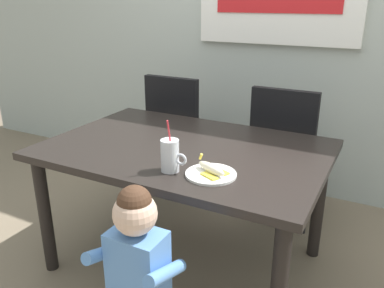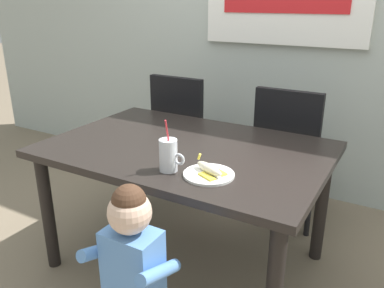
{
  "view_description": "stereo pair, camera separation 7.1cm",
  "coord_description": "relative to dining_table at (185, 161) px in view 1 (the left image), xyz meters",
  "views": [
    {
      "loc": [
        0.95,
        -1.73,
        1.48
      ],
      "look_at": [
        0.09,
        -0.1,
        0.8
      ],
      "focal_mm": 36.78,
      "sensor_mm": 36.0,
      "label": 1
    },
    {
      "loc": [
        1.01,
        -1.7,
        1.48
      ],
      "look_at": [
        0.09,
        -0.1,
        0.8
      ],
      "focal_mm": 36.78,
      "sensor_mm": 36.0,
      "label": 2
    }
  ],
  "objects": [
    {
      "name": "ground_plane",
      "position": [
        0.0,
        0.0,
        -0.65
      ],
      "size": [
        24.0,
        24.0,
        0.0
      ],
      "primitive_type": "plane",
      "color": "#7A6B56"
    },
    {
      "name": "back_wall",
      "position": [
        0.0,
        1.3,
        0.8
      ],
      "size": [
        6.4,
        0.17,
        2.9
      ],
      "color": "#ADB7B2",
      "rests_on": "ground"
    },
    {
      "name": "dining_chair_right",
      "position": [
        0.36,
        0.73,
        -0.11
      ],
      "size": [
        0.44,
        0.45,
        0.96
      ],
      "rotation": [
        0.0,
        0.0,
        3.14
      ],
      "color": "black",
      "rests_on": "ground"
    },
    {
      "name": "snack_plate",
      "position": [
        0.28,
        -0.28,
        0.09
      ],
      "size": [
        0.23,
        0.23,
        0.01
      ],
      "primitive_type": "cylinder",
      "color": "white",
      "rests_on": "dining_table"
    },
    {
      "name": "peeled_banana",
      "position": [
        0.28,
        -0.27,
        0.12
      ],
      "size": [
        0.17,
        0.14,
        0.07
      ],
      "rotation": [
        0.0,
        0.0,
        -0.44
      ],
      "color": "#F4EAC6",
      "rests_on": "snack_plate"
    },
    {
      "name": "dining_chair_left",
      "position": [
        -0.46,
        0.75,
        -0.11
      ],
      "size": [
        0.44,
        0.44,
        0.96
      ],
      "rotation": [
        0.0,
        0.0,
        3.14
      ],
      "color": "black",
      "rests_on": "ground"
    },
    {
      "name": "milk_cup",
      "position": [
        0.1,
        -0.32,
        0.16
      ],
      "size": [
        0.13,
        0.08,
        0.25
      ],
      "color": "silver",
      "rests_on": "dining_table"
    },
    {
      "name": "toddler_standing",
      "position": [
        0.16,
        -0.69,
        -0.12
      ],
      "size": [
        0.33,
        0.24,
        0.84
      ],
      "color": "#3F4760",
      "rests_on": "ground"
    },
    {
      "name": "dining_table",
      "position": [
        0.0,
        0.0,
        0.0
      ],
      "size": [
        1.48,
        1.0,
        0.74
      ],
      "color": "black",
      "rests_on": "ground"
    }
  ]
}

